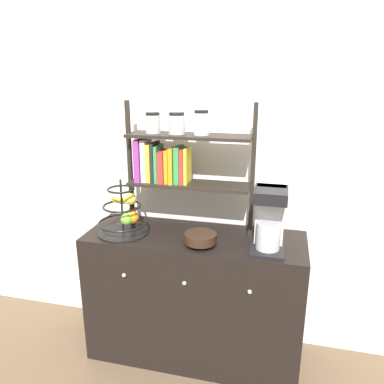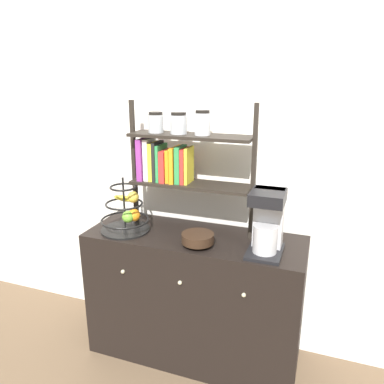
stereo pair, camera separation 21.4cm
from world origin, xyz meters
name	(u,v)px [view 1 (the left image)]	position (x,y,z in m)	size (l,w,h in m)	color
ground_plane	(185,377)	(0.00, 0.00, 0.00)	(12.00, 12.00, 0.00)	brown
wall_back	(205,149)	(0.00, 0.51, 1.30)	(7.00, 0.05, 2.60)	silver
sideboard	(194,296)	(0.00, 0.23, 0.41)	(1.30, 0.48, 0.83)	black
coffee_maker	(270,218)	(0.43, 0.17, 1.00)	(0.18, 0.25, 0.35)	black
fruit_stand	(125,216)	(-0.41, 0.17, 0.94)	(0.30, 0.30, 0.34)	black
wooden_bowl	(200,238)	(0.06, 0.11, 0.87)	(0.18, 0.18, 0.07)	black
shelf_hutch	(174,156)	(-0.14, 0.31, 1.29)	(0.77, 0.20, 0.78)	black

